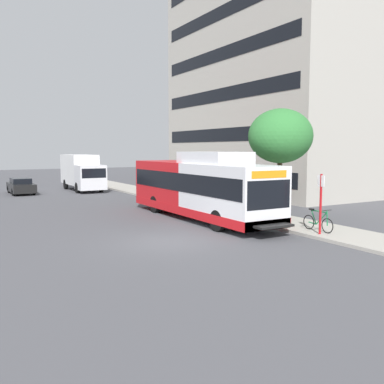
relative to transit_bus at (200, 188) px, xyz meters
The scene contains 10 objects.
ground_plane 5.71m from the transit_bus, 138.02° to the left, with size 120.00×120.00×0.00m, color #4C4C51.
sidewalk_curb 3.75m from the transit_bus, 29.14° to the left, with size 3.00×56.00×0.14m, color #A8A399.
transit_bus is the anchor object (origin of this frame).
bus_stop_sign_pole 7.07m from the transit_bus, 74.10° to the right, with size 0.10×0.36×2.60m.
bicycle_parked 6.81m from the transit_bus, 69.42° to the right, with size 0.52×1.76×1.02m.
street_tree_near_stop 5.19m from the transit_bus, 25.96° to the right, with size 3.48×3.48×5.83m.
parked_car_far_lane 19.85m from the transit_bus, 108.86° to the left, with size 1.80×4.50×1.33m.
box_truck_background 19.13m from the transit_bus, 93.26° to the left, with size 2.32×7.01×3.25m.
apartment_tower_backdrop 20.46m from the transit_bus, 36.96° to the left, with size 10.55×19.62×26.44m.
lattice_comm_tower 33.19m from the transit_bus, 59.89° to the left, with size 1.10×1.10×31.87m.
Camera 1 is at (-7.87, -15.43, 3.81)m, focal length 40.07 mm.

